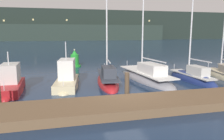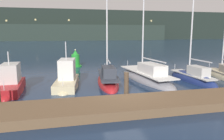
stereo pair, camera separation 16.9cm
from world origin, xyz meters
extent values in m
plane|color=#192D4C|center=(0.00, 0.00, 0.00)|extent=(400.00, 400.00, 0.00)
cube|color=brown|center=(0.00, -1.96, 0.23)|extent=(35.83, 2.80, 0.45)
cylinder|color=#4C3D2D|center=(0.00, -0.31, 0.84)|extent=(0.28, 0.28, 1.68)
ellipsoid|color=red|center=(-7.18, 3.21, 0.00)|extent=(1.78, 4.65, 1.17)
cube|color=red|center=(-7.18, 3.21, 0.30)|extent=(1.64, 4.19, 0.61)
cube|color=silver|center=(-7.20, 3.67, 1.25)|extent=(1.17, 2.06, 1.27)
cube|color=black|center=(-7.23, 4.59, 1.44)|extent=(0.98, 0.29, 0.57)
cylinder|color=silver|center=(-7.19, 3.31, 2.32)|extent=(0.07, 0.07, 0.87)
cylinder|color=silver|center=(-7.11, 1.29, 0.91)|extent=(0.04, 0.04, 0.60)
ellipsoid|color=beige|center=(-3.39, 3.79, 0.00)|extent=(2.32, 5.05, 0.91)
cube|color=beige|center=(-3.39, 3.79, 0.28)|extent=(2.12, 4.55, 0.57)
cube|color=silver|center=(-3.32, 4.27, 1.29)|extent=(1.41, 2.28, 1.45)
cube|color=black|center=(-3.18, 5.23, 1.51)|extent=(1.01, 0.42, 0.65)
cylinder|color=silver|center=(-3.37, 3.88, 2.68)|extent=(0.07, 0.07, 1.33)
cylinder|color=silver|center=(-3.68, 1.76, 0.87)|extent=(0.04, 0.04, 0.60)
ellipsoid|color=red|center=(-0.13, 4.42, 0.00)|extent=(2.41, 6.92, 1.17)
cube|color=#333842|center=(-0.13, 4.42, 0.64)|extent=(2.02, 5.82, 0.08)
cube|color=#333842|center=(-0.23, 3.61, 1.06)|extent=(1.21, 2.27, 0.75)
cylinder|color=silver|center=(-0.06, 4.96, 5.11)|extent=(0.12, 0.12, 8.93)
cylinder|color=silver|center=(-0.21, 3.74, 1.88)|extent=(0.39, 2.45, 0.09)
cylinder|color=silver|center=(0.26, 7.51, 0.89)|extent=(0.04, 0.04, 0.50)
ellipsoid|color=gray|center=(3.28, 4.77, 0.00)|extent=(3.02, 8.68, 1.29)
cube|color=silver|center=(3.28, 4.77, 0.68)|extent=(2.54, 7.29, 0.08)
cube|color=silver|center=(3.39, 3.76, 1.12)|extent=(1.56, 2.84, 0.80)
cylinder|color=silver|center=(3.41, 3.62, 1.85)|extent=(0.48, 3.66, 0.09)
cylinder|color=silver|center=(2.87, 8.66, 0.93)|extent=(0.04, 0.04, 0.50)
ellipsoid|color=navy|center=(6.92, 3.43, 0.00)|extent=(1.73, 5.97, 1.58)
cube|color=silver|center=(6.92, 3.43, 0.55)|extent=(1.46, 5.01, 0.08)
cube|color=silver|center=(6.95, 2.73, 0.96)|extent=(0.96, 1.93, 0.75)
cylinder|color=silver|center=(6.89, 3.91, 3.70)|extent=(0.12, 0.12, 6.30)
cylinder|color=silver|center=(6.96, 2.59, 1.82)|extent=(0.22, 2.63, 0.09)
cylinder|color=silver|center=(6.78, 6.15, 0.80)|extent=(0.04, 0.04, 0.50)
ellipsoid|color=beige|center=(10.31, 3.77, 0.00)|extent=(2.41, 6.18, 1.50)
cube|color=#A39984|center=(10.31, 3.77, 0.51)|extent=(2.02, 5.19, 0.08)
cylinder|color=silver|center=(10.40, 4.24, 4.32)|extent=(0.12, 0.12, 7.63)
cylinder|color=silver|center=(10.82, 6.50, 0.76)|extent=(0.04, 0.04, 0.50)
cylinder|color=silver|center=(13.73, 8.16, 0.90)|extent=(0.04, 0.04, 0.50)
cylinder|color=green|center=(-2.07, 13.55, 0.08)|extent=(1.43, 1.43, 0.16)
cylinder|color=green|center=(-2.07, 13.55, 0.80)|extent=(0.95, 0.95, 1.28)
cone|color=green|center=(-2.07, 13.55, 1.69)|extent=(0.67, 0.67, 0.50)
sphere|color=#F9EAB7|center=(-2.07, 13.55, 1.99)|extent=(0.16, 0.16, 0.16)
cube|color=#1E2823|center=(0.00, 112.08, 7.95)|extent=(240.00, 16.00, 15.90)
cube|color=#26332C|center=(-20.88, 102.08, 3.92)|extent=(144.00, 10.00, 7.85)
cube|color=#F4DB8C|center=(6.55, 104.03, 1.55)|extent=(0.80, 0.10, 0.80)
cube|color=#F4DB8C|center=(46.20, 104.03, 10.44)|extent=(0.80, 0.10, 0.80)
cube|color=#F4DB8C|center=(-15.44, 104.03, 10.25)|extent=(0.80, 0.10, 0.80)
cube|color=#F4DB8C|center=(-28.80, 104.03, 9.65)|extent=(0.80, 0.10, 0.80)
cube|color=#F4DB8C|center=(-26.31, 104.03, 6.21)|extent=(0.80, 0.10, 0.80)
cube|color=#F4DB8C|center=(47.51, 104.03, 3.81)|extent=(0.80, 0.10, 0.80)
cube|color=#F4DB8C|center=(0.85, 104.03, 10.28)|extent=(0.80, 0.10, 0.80)
camera|label=1|loc=(-3.89, -12.41, 4.02)|focal=35.00mm
camera|label=2|loc=(-3.73, -12.45, 4.02)|focal=35.00mm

